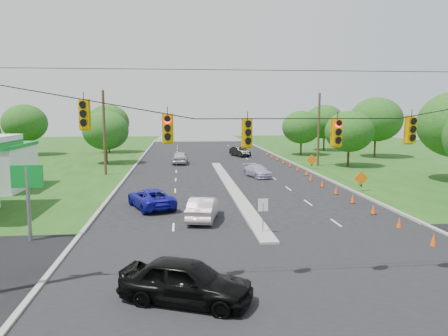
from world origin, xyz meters
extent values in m
plane|color=black|center=(0.00, 0.00, 0.00)|extent=(160.00, 160.00, 0.00)
cube|color=black|center=(0.00, 0.00, 0.00)|extent=(160.00, 14.00, 0.02)
cube|color=gray|center=(-10.10, 30.00, 0.00)|extent=(0.25, 110.00, 0.16)
cube|color=gray|center=(10.10, 30.00, 0.00)|extent=(0.25, 110.00, 0.16)
cube|color=gray|center=(0.00, 21.00, 0.00)|extent=(1.00, 34.00, 0.18)
cylinder|color=gray|center=(0.00, 6.00, 0.90)|extent=(0.06, 0.06, 1.80)
cube|color=white|center=(0.00, 6.00, 1.70)|extent=(0.55, 0.04, 0.70)
cylinder|color=black|center=(0.00, -1.00, 7.00)|extent=(24.00, 0.04, 0.04)
cube|color=#DDA100|center=(-8.00, -1.00, 6.75)|extent=(0.34, 0.24, 1.00)
cube|color=#DDA100|center=(-5.00, -1.00, 6.22)|extent=(0.34, 0.24, 1.00)
cube|color=#DDA100|center=(-2.00, -1.00, 6.05)|extent=(0.34, 0.24, 1.00)
cube|color=#DDA100|center=(1.50, -1.00, 6.05)|extent=(0.34, 0.24, 1.00)
cube|color=#DDA100|center=(4.50, -1.00, 6.14)|extent=(0.34, 0.24, 1.00)
cylinder|color=#422D1C|center=(-12.50, 30.00, 4.50)|extent=(0.28, 0.28, 9.00)
cylinder|color=#422D1C|center=(12.50, 35.00, 4.50)|extent=(0.28, 0.28, 9.00)
cylinder|color=gray|center=(-12.50, 6.00, 2.00)|extent=(0.20, 0.20, 4.00)
cube|color=#078925|center=(-12.50, 6.00, 3.50)|extent=(1.60, 0.15, 1.20)
cone|color=#FF4A0B|center=(8.26, 3.00, 0.35)|extent=(0.32, 0.32, 0.70)
cone|color=#FF4A0B|center=(8.26, 6.50, 0.35)|extent=(0.32, 0.32, 0.70)
cone|color=#FF4A0B|center=(8.26, 10.00, 0.35)|extent=(0.32, 0.32, 0.70)
cone|color=#FF4A0B|center=(8.26, 13.50, 0.35)|extent=(0.32, 0.32, 0.70)
cone|color=#FF4A0B|center=(8.26, 17.00, 0.35)|extent=(0.32, 0.32, 0.70)
cone|color=#FF4A0B|center=(8.26, 20.50, 0.35)|extent=(0.32, 0.32, 0.70)
cone|color=#FF4A0B|center=(8.26, 24.00, 0.35)|extent=(0.32, 0.32, 0.70)
cone|color=#FF4A0B|center=(8.86, 27.50, 0.35)|extent=(0.32, 0.32, 0.70)
cone|color=#FF4A0B|center=(8.86, 31.00, 0.35)|extent=(0.32, 0.32, 0.70)
cone|color=#FF4A0B|center=(8.86, 34.50, 0.35)|extent=(0.32, 0.32, 0.70)
cone|color=#FF4A0B|center=(8.86, 38.00, 0.35)|extent=(0.32, 0.32, 0.70)
cone|color=#FF4A0B|center=(8.86, 41.50, 0.35)|extent=(0.32, 0.32, 0.70)
cone|color=#FF4A0B|center=(8.86, 45.00, 0.35)|extent=(0.32, 0.32, 0.70)
cone|color=#FF4A0B|center=(8.86, 48.50, 0.35)|extent=(0.32, 0.32, 0.70)
cube|color=black|center=(10.80, 18.00, 0.55)|extent=(0.06, 0.58, 0.26)
cube|color=black|center=(10.80, 18.00, 0.55)|extent=(0.06, 0.58, 0.26)
cube|color=orange|center=(10.80, 18.00, 1.15)|extent=(1.27, 0.05, 1.27)
cube|color=black|center=(10.80, 32.00, 0.55)|extent=(0.06, 0.58, 0.26)
cube|color=black|center=(10.80, 32.00, 0.55)|extent=(0.06, 0.58, 0.26)
cube|color=orange|center=(10.80, 32.00, 1.15)|extent=(1.27, 0.05, 1.27)
cylinder|color=black|center=(-28.00, 52.00, 1.44)|extent=(0.28, 0.28, 2.88)
ellipsoid|color=#194C14|center=(-28.00, 52.00, 4.96)|extent=(6.72, 6.72, 5.76)
cylinder|color=black|center=(-14.00, 40.00, 1.26)|extent=(0.28, 0.28, 2.52)
ellipsoid|color=#194C14|center=(-14.00, 40.00, 4.34)|extent=(5.88, 5.88, 5.04)
cylinder|color=black|center=(-16.00, 55.00, 1.44)|extent=(0.28, 0.28, 2.88)
ellipsoid|color=#194C14|center=(-16.00, 55.00, 4.96)|extent=(6.72, 6.72, 5.76)
cylinder|color=black|center=(16.00, 34.00, 1.26)|extent=(0.28, 0.28, 2.52)
ellipsoid|color=#194C14|center=(16.00, 34.00, 4.34)|extent=(5.88, 5.88, 5.04)
cylinder|color=black|center=(24.00, 44.00, 1.62)|extent=(0.28, 0.28, 3.24)
ellipsoid|color=#194C14|center=(24.00, 44.00, 5.58)|extent=(7.56, 7.56, 6.48)
cylinder|color=black|center=(20.00, 55.00, 1.44)|extent=(0.28, 0.28, 2.88)
ellipsoid|color=#194C14|center=(20.00, 55.00, 4.96)|extent=(6.72, 6.72, 5.76)
cylinder|color=black|center=(14.00, 48.00, 1.26)|extent=(0.28, 0.28, 2.52)
ellipsoid|color=#194C14|center=(14.00, 48.00, 4.34)|extent=(5.88, 5.88, 5.04)
imported|color=black|center=(-4.39, -2.32, 0.83)|extent=(5.23, 3.64, 1.65)
imported|color=#C3ABB0|center=(-3.13, 9.71, 0.74)|extent=(2.42, 4.74, 1.49)
imported|color=#15149E|center=(-6.65, 13.49, 0.71)|extent=(4.03, 5.61, 1.42)
imported|color=#AFA7C6|center=(3.50, 27.08, 0.63)|extent=(2.85, 4.64, 1.26)
imported|color=#B5B5B5|center=(-4.52, 39.26, 0.80)|extent=(2.16, 4.81, 1.60)
imported|color=black|center=(4.47, 47.55, 0.74)|extent=(2.91, 4.73, 1.47)
camera|label=1|loc=(-4.56, -17.36, 6.92)|focal=35.00mm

